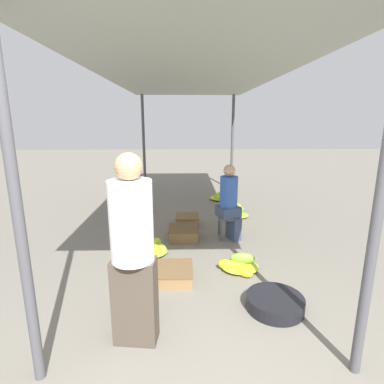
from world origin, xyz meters
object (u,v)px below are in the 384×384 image
Objects in this scene: banana_pile_right_2 at (238,213)px; banana_pile_right_3 at (221,197)px; vendor_foreground at (133,250)px; basin_black at (275,303)px; banana_pile_right_0 at (229,203)px; crate_mid at (187,221)px; crate_far at (172,274)px; banana_pile_left_1 at (141,208)px; banana_pile_left_0 at (151,249)px; stool at (228,220)px; banana_pile_right_1 at (239,265)px; vendor_seated at (230,201)px; crate_near at (184,233)px.

banana_pile_right_3 is (-0.20, 1.42, -0.01)m from banana_pile_right_2.
banana_pile_right_2 is 1.43m from banana_pile_right_3.
basin_black is at bearing 16.88° from vendor_foreground.
basin_black is 1.09× the size of banana_pile_right_3.
banana_pile_right_3 is (-0.12, 0.67, -0.01)m from banana_pile_right_0.
crate_mid is (-1.01, -1.26, 0.01)m from banana_pile_right_0.
banana_pile_left_1 is at bearing 105.09° from crate_far.
banana_pile_left_0 is 2.28m from banana_pile_left_1.
basin_black is 1.26× the size of banana_pile_right_2.
banana_pile_right_3 is (1.92, 0.95, 0.01)m from banana_pile_left_1.
banana_pile_right_1 is at bearing -90.20° from stool.
banana_pile_right_2 is at bearing 71.68° from stool.
vendor_seated is at bearing 63.68° from vendor_foreground.
banana_pile_right_3 is at bearing 26.26° from banana_pile_left_1.
banana_pile_left_0 is 2.42m from banana_pile_right_2.
banana_pile_right_3 is at bearing 74.48° from crate_far.
vendor_foreground is at bearing -87.71° from banana_pile_left_0.
banana_pile_left_0 reaches higher than crate_mid.
banana_pile_left_1 is (-0.53, 4.11, -0.84)m from vendor_foreground.
banana_pile_right_0 is 1.12× the size of crate_far.
vendor_seated reaches higher than crate_far.
banana_pile_left_1 is at bearing 136.90° from stool.
crate_far is (-0.21, -2.05, -0.02)m from crate_mid.
banana_pile_right_3 is at bearing 99.94° from banana_pile_right_0.
crate_near is (0.43, 2.45, -0.81)m from vendor_foreground.
stool is 1.24m from banana_pile_right_2.
banana_pile_right_0 is (1.59, 2.51, 0.02)m from banana_pile_left_0.
vendor_seated reaches higher than crate_near.
banana_pile_right_0 reaches higher than banana_pile_right_2.
banana_pile_left_0 is at bearing -131.70° from crate_near.
banana_pile_right_1 is 2.36m from banana_pile_right_2.
banana_pile_left_0 is at bearing -114.82° from crate_mid.
basin_black is 2.85m from crate_mid.
vendor_seated reaches higher than banana_pile_right_2.
crate_far is (-0.14, -1.37, -0.02)m from crate_near.
banana_pile_left_0 is at bearing 92.29° from vendor_foreground.
banana_pile_right_1 reaches higher than crate_far.
basin_black is at bearing -83.61° from stool.
vendor_foreground is at bearing -113.61° from banana_pile_right_2.
basin_black is (0.23, -2.05, -0.25)m from stool.
basin_black is 1.18× the size of crate_far.
banana_pile_right_3 is at bearing 86.26° from vendor_seated.
banana_pile_right_0 is at bearing 57.70° from banana_pile_left_0.
vendor_seated is (0.02, -0.01, 0.35)m from stool.
stool reaches higher than basin_black.
banana_pile_right_3 is 1.28× the size of crate_mid.
banana_pile_right_2 is at bearing -12.55° from banana_pile_left_1.
basin_black is 4.62m from banana_pile_right_3.
banana_pile_left_0 is at bearing -78.56° from banana_pile_left_1.
banana_pile_right_2 is at bearing 45.75° from crate_near.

